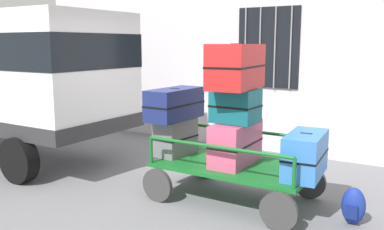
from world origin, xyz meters
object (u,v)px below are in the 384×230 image
Objects in this scene: suitcase_center_bottom at (305,155)px; luggage_cart at (234,171)px; suitcase_left_middle at (175,104)px; suitcase_midleft_top at (236,66)px; van at (7,70)px; suitcase_midleft_middle at (235,106)px; backpack at (353,206)px; suitcase_left_bottom at (175,137)px; suitcase_midleft_bottom at (236,143)px.

luggage_cart is at bearing -179.89° from suitcase_center_bottom.
luggage_cart is 1.26m from suitcase_left_middle.
luggage_cart is 2.23× the size of suitcase_left_middle.
suitcase_center_bottom is at bearing 0.65° from suitcase_left_middle.
suitcase_midleft_top is at bearing 1.03° from suitcase_left_middle.
van is at bearing -178.63° from luggage_cart.
suitcase_midleft_middle reaches higher than backpack.
suitcase_midleft_top is (4.57, 0.11, 0.19)m from van.
suitcase_left_middle is at bearing -178.97° from suitcase_midleft_top.
suitcase_midleft_middle is at bearing 0.23° from suitcase_left_bottom.
van is 6.24m from backpack.
backpack is at bearing 2.25° from suitcase_center_bottom.
van is 3.73m from suitcase_left_bottom.
suitcase_left_middle is 1.94m from suitcase_center_bottom.
suitcase_midleft_middle is 1.07m from suitcase_center_bottom.
suitcase_midleft_middle reaches higher than suitcase_left_bottom.
suitcase_left_bottom reaches higher than backpack.
suitcase_left_middle is (-0.94, -0.02, 0.83)m from luggage_cart.
van is at bearing -178.37° from suitcase_left_bottom.
luggage_cart is 1.00m from suitcase_left_bottom.
backpack is (1.52, 0.03, -1.06)m from suitcase_midleft_middle.
van is 4.73m from luggage_cart.
suitcase_left_middle is at bearing -178.97° from backpack.
suitcase_midleft_middle is 1.85m from backpack.
suitcase_left_middle is 2.66m from backpack.
luggage_cart is 0.88m from suitcase_midleft_middle.
suitcase_midleft_middle is 0.65× the size of suitcase_center_bottom.
suitcase_midleft_top is 1.12× the size of suitcase_center_bottom.
van reaches higher than suitcase_midleft_top.
van is at bearing -178.66° from suitcase_midleft_middle.
suitcase_midleft_top is (0.94, 0.02, 0.55)m from suitcase_left_middle.
van is 7.36× the size of suitcase_left_bottom.
suitcase_midleft_middle reaches higher than suitcase_midleft_bottom.
luggage_cart is 3.60× the size of suitcase_midleft_middle.
van is 8.02× the size of suitcase_midleft_middle.
suitcase_midleft_bottom is at bearing 3.01° from suitcase_left_middle.
suitcase_left_bottom is at bearing -179.77° from suitcase_midleft_middle.
suitcase_midleft_middle is (0.94, 0.00, 0.52)m from suitcase_left_bottom.
suitcase_left_middle is 0.94× the size of suitcase_midleft_top.
suitcase_left_bottom is at bearing -179.80° from suitcase_midleft_top.
suitcase_midleft_top reaches higher than suitcase_left_bottom.
suitcase_midleft_middle is (4.57, 0.11, -0.32)m from van.
suitcase_midleft_bottom is (0.94, 0.04, 0.02)m from suitcase_left_bottom.
suitcase_midleft_bottom is 2.07× the size of backpack.
backpack is (2.46, 0.04, -1.02)m from suitcase_left_middle.
suitcase_left_bottom is 0.71× the size of suitcase_center_bottom.
van reaches higher than suitcase_midleft_bottom.
backpack is (1.52, 0.03, -1.57)m from suitcase_midleft_top.
suitcase_center_bottom is at bearing 1.15° from van.
suitcase_midleft_top reaches higher than suitcase_center_bottom.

